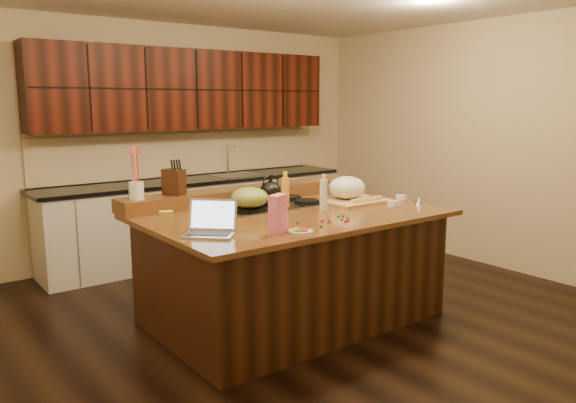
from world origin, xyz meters
TOP-DOWN VIEW (x-y plane):
  - room at (0.00, 0.00)m, footprint 5.52×5.02m
  - island at (0.00, 0.00)m, footprint 2.40×1.60m
  - back_ledge at (0.00, 0.70)m, footprint 2.40×0.30m
  - cooktop at (0.00, 0.30)m, footprint 0.92×0.52m
  - back_counter at (0.30, 2.23)m, footprint 3.70×0.66m
  - kettle at (0.00, 0.30)m, footprint 0.26×0.26m
  - green_bowl at (-0.30, 0.17)m, footprint 0.34×0.34m
  - laptop at (-0.92, -0.29)m, footprint 0.42×0.42m
  - oil_bottle at (0.03, 0.13)m, footprint 0.09×0.09m
  - vinegar_bottle at (0.29, -0.07)m, footprint 0.07×0.07m
  - wooden_tray at (0.70, 0.07)m, footprint 0.58×0.46m
  - ramekin_a at (0.86, -0.32)m, footprint 0.13×0.13m
  - ramekin_b at (1.15, -0.16)m, footprint 0.11×0.11m
  - ramekin_c at (0.80, 0.30)m, footprint 0.13×0.13m
  - strainer_bowl at (0.92, 0.43)m, footprint 0.26×0.26m
  - kitchen_timer at (1.10, -0.41)m, footprint 0.09×0.09m
  - pink_bag at (-0.53, -0.54)m, footprint 0.16×0.13m
  - candy_plate at (-0.39, -0.61)m, footprint 0.19×0.19m
  - package_box at (-1.10, 0.03)m, footprint 0.11×0.09m
  - utensil_crock at (-1.04, 0.70)m, footprint 0.14×0.14m
  - knife_block at (-0.71, 0.70)m, footprint 0.17×0.21m
  - gumdrop_0 at (-0.05, -0.45)m, footprint 0.02×0.02m
  - gumdrop_1 at (0.18, -0.48)m, footprint 0.02×0.02m
  - gumdrop_2 at (0.12, -0.56)m, footprint 0.02×0.02m
  - gumdrop_3 at (-0.24, -0.38)m, footprint 0.02×0.02m
  - gumdrop_4 at (0.20, -0.41)m, footprint 0.02×0.02m
  - gumdrop_5 at (-0.18, -0.59)m, footprint 0.02×0.02m
  - gumdrop_6 at (0.07, -0.57)m, footprint 0.02×0.02m
  - gumdrop_7 at (0.15, -0.40)m, footprint 0.02×0.02m
  - gumdrop_8 at (-0.02, -0.49)m, footprint 0.02×0.02m
  - gumdrop_9 at (0.11, -0.49)m, footprint 0.02×0.02m
  - gumdrop_10 at (0.01, -0.46)m, footprint 0.02×0.02m

SIDE VIEW (x-z plane):
  - island at x=0.00m, z-range 0.00..0.92m
  - candy_plate at x=-0.39m, z-range 0.92..0.93m
  - gumdrop_0 at x=-0.05m, z-range 0.92..0.94m
  - gumdrop_1 at x=0.18m, z-range 0.92..0.94m
  - gumdrop_2 at x=0.12m, z-range 0.92..0.94m
  - gumdrop_3 at x=-0.24m, z-range 0.92..0.94m
  - gumdrop_4 at x=0.20m, z-range 0.92..0.94m
  - gumdrop_5 at x=-0.18m, z-range 0.92..0.94m
  - gumdrop_6 at x=0.07m, z-range 0.92..0.94m
  - gumdrop_7 at x=0.15m, z-range 0.92..0.94m
  - gumdrop_8 at x=-0.02m, z-range 0.92..0.94m
  - gumdrop_9 at x=0.11m, z-range 0.92..0.94m
  - gumdrop_10 at x=0.01m, z-range 0.92..0.94m
  - cooktop at x=0.00m, z-range 0.91..0.96m
  - ramekin_a at x=0.86m, z-range 0.92..0.96m
  - ramekin_b at x=1.15m, z-range 0.92..0.96m
  - ramekin_c at x=0.80m, z-range 0.92..0.96m
  - kitchen_timer at x=1.10m, z-range 0.92..0.99m
  - strainer_bowl at x=0.92m, z-range 0.92..1.01m
  - back_ledge at x=0.00m, z-range 0.92..1.04m
  - laptop at x=-0.92m, z-range 0.87..1.10m
  - back_counter at x=0.30m, z-range -0.22..2.18m
  - package_box at x=-1.10m, z-range 0.92..1.05m
  - wooden_tray at x=0.70m, z-range 0.91..1.14m
  - vinegar_bottle at x=0.29m, z-range 0.92..1.17m
  - green_bowl at x=-0.30m, z-range 0.97..1.13m
  - kettle at x=0.00m, z-range 0.97..1.14m
  - pink_bag at x=-0.53m, z-range 0.92..1.19m
  - oil_bottle at x=0.03m, z-range 0.92..1.19m
  - utensil_crock at x=-1.04m, z-range 1.04..1.18m
  - knife_block at x=-0.71m, z-range 1.04..1.26m
  - room at x=0.00m, z-range -0.01..2.71m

